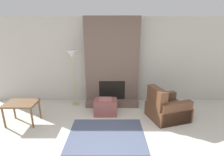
{
  "coord_description": "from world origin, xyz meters",
  "views": [
    {
      "loc": [
        0.0,
        -2.39,
        2.31
      ],
      "look_at": [
        0.0,
        2.62,
        0.67
      ],
      "focal_mm": 28.0,
      "sensor_mm": 36.0,
      "label": 1
    }
  ],
  "objects_px": {
    "ottoman": "(105,107)",
    "side_table": "(21,105)",
    "floor_lamp_left": "(72,57)",
    "armchair": "(165,109)"
  },
  "relations": [
    {
      "from": "ottoman",
      "to": "armchair",
      "type": "height_order",
      "value": "armchair"
    },
    {
      "from": "side_table",
      "to": "ottoman",
      "type": "bearing_deg",
      "value": 13.11
    },
    {
      "from": "ottoman",
      "to": "side_table",
      "type": "height_order",
      "value": "side_table"
    },
    {
      "from": "armchair",
      "to": "floor_lamp_left",
      "type": "xyz_separation_m",
      "value": [
        -2.54,
        0.9,
        1.22
      ]
    },
    {
      "from": "side_table",
      "to": "floor_lamp_left",
      "type": "bearing_deg",
      "value": 45.98
    },
    {
      "from": "side_table",
      "to": "floor_lamp_left",
      "type": "height_order",
      "value": "floor_lamp_left"
    },
    {
      "from": "ottoman",
      "to": "floor_lamp_left",
      "type": "distance_m",
      "value": 1.72
    },
    {
      "from": "armchair",
      "to": "side_table",
      "type": "relative_size",
      "value": 1.49
    },
    {
      "from": "floor_lamp_left",
      "to": "armchair",
      "type": "bearing_deg",
      "value": -19.58
    },
    {
      "from": "ottoman",
      "to": "floor_lamp_left",
      "type": "xyz_separation_m",
      "value": [
        -0.97,
        0.64,
        1.28
      ]
    }
  ]
}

